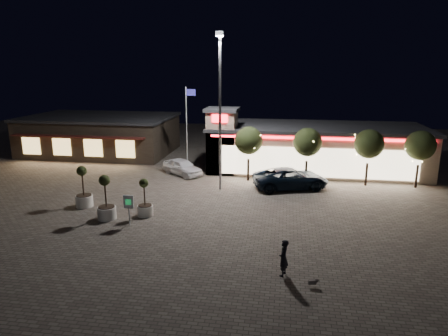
% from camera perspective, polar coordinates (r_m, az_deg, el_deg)
% --- Properties ---
extents(ground, '(90.00, 90.00, 0.00)m').
position_cam_1_polar(ground, '(25.94, -7.91, -8.04)').
color(ground, '#655C52').
rests_on(ground, ground).
extents(retail_building, '(20.40, 8.40, 6.10)m').
position_cam_1_polar(retail_building, '(39.53, 12.17, 2.94)').
color(retail_building, tan).
rests_on(retail_building, ground).
extents(restaurant_building, '(16.40, 11.00, 4.30)m').
position_cam_1_polar(restaurant_building, '(48.44, -17.16, 4.63)').
color(restaurant_building, '#382D23').
rests_on(restaurant_building, ground).
extents(floodlight_pole, '(0.60, 0.40, 12.38)m').
position_cam_1_polar(floodlight_pole, '(31.46, -0.57, 9.25)').
color(floodlight_pole, gray).
rests_on(floodlight_pole, ground).
extents(flagpole, '(0.95, 0.10, 8.00)m').
position_cam_1_polar(flagpole, '(37.38, -5.23, 6.50)').
color(flagpole, white).
rests_on(flagpole, ground).
extents(string_tree_a, '(2.42, 2.42, 4.79)m').
position_cam_1_polar(string_tree_a, '(34.62, 3.54, 3.92)').
color(string_tree_a, '#332319').
rests_on(string_tree_a, ground).
extents(string_tree_b, '(2.42, 2.42, 4.79)m').
position_cam_1_polar(string_tree_b, '(34.52, 11.85, 3.61)').
color(string_tree_b, '#332319').
rests_on(string_tree_b, ground).
extents(string_tree_c, '(2.42, 2.42, 4.79)m').
position_cam_1_polar(string_tree_c, '(35.14, 20.02, 3.23)').
color(string_tree_c, '#332319').
rests_on(string_tree_c, ground).
extents(string_tree_d, '(2.42, 2.42, 4.79)m').
position_cam_1_polar(string_tree_d, '(36.13, 26.26, 2.89)').
color(string_tree_d, '#332319').
rests_on(string_tree_d, ground).
extents(pickup_truck, '(6.73, 4.60, 1.71)m').
position_cam_1_polar(pickup_truck, '(33.32, 9.49, -1.45)').
color(pickup_truck, black).
rests_on(pickup_truck, ground).
extents(white_sedan, '(4.58, 4.11, 1.50)m').
position_cam_1_polar(white_sedan, '(37.16, -5.97, 0.16)').
color(white_sedan, white).
rests_on(white_sedan, ground).
extents(pedestrian, '(0.60, 0.76, 1.83)m').
position_cam_1_polar(pedestrian, '(19.80, 8.49, -12.59)').
color(pedestrian, black).
rests_on(pedestrian, ground).
extents(dog, '(0.49, 0.24, 0.26)m').
position_cam_1_polar(dog, '(19.43, 12.70, -15.55)').
color(dog, '#59514C').
rests_on(dog, ground).
extents(planter_left, '(1.23, 1.23, 3.01)m').
position_cam_1_polar(planter_left, '(30.34, -19.40, -3.53)').
color(planter_left, silver).
rests_on(planter_left, ground).
extents(planter_mid, '(1.23, 1.23, 3.02)m').
position_cam_1_polar(planter_mid, '(27.45, -16.46, -5.16)').
color(planter_mid, silver).
rests_on(planter_mid, ground).
extents(planter_right, '(1.06, 1.06, 2.60)m').
position_cam_1_polar(planter_right, '(27.47, -11.24, -5.10)').
color(planter_right, silver).
rests_on(planter_right, ground).
extents(valet_sign, '(0.66, 0.10, 1.99)m').
position_cam_1_polar(valet_sign, '(25.87, -13.48, -5.08)').
color(valet_sign, gray).
rests_on(valet_sign, ground).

